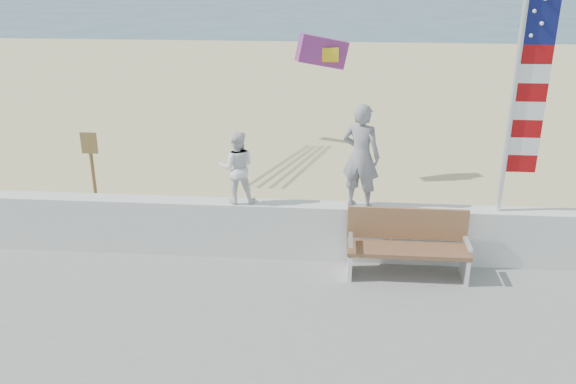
% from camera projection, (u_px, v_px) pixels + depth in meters
% --- Properties ---
extents(ground, '(220.00, 220.00, 0.00)m').
position_uv_depth(ground, '(262.00, 335.00, 8.07)').
color(ground, '#325465').
rests_on(ground, ground).
extents(sand, '(90.00, 40.00, 0.08)m').
position_uv_depth(sand, '(303.00, 141.00, 16.41)').
color(sand, '#CCBE88').
rests_on(sand, ground).
extents(seawall, '(30.00, 0.35, 0.90)m').
position_uv_depth(seawall, '(277.00, 229.00, 9.69)').
color(seawall, silver).
rests_on(seawall, boardwalk).
extents(adult, '(0.69, 0.58, 1.61)m').
position_uv_depth(adult, '(361.00, 156.00, 9.14)').
color(adult, gray).
rests_on(adult, seawall).
extents(child, '(0.61, 0.51, 1.14)m').
position_uv_depth(child, '(237.00, 167.00, 9.37)').
color(child, white).
rests_on(child, seawall).
extents(bench, '(1.80, 0.57, 1.00)m').
position_uv_depth(bench, '(407.00, 243.00, 9.09)').
color(bench, brown).
rests_on(bench, boardwalk).
extents(flag, '(0.50, 0.08, 3.50)m').
position_uv_depth(flag, '(524.00, 85.00, 8.56)').
color(flag, silver).
rests_on(flag, seawall).
extents(parafoil_kite, '(1.12, 0.65, 0.75)m').
position_uv_depth(parafoil_kite, '(323.00, 52.00, 12.43)').
color(parafoil_kite, red).
rests_on(parafoil_kite, ground).
extents(sign, '(0.32, 0.07, 1.46)m').
position_uv_depth(sign, '(92.00, 162.00, 11.87)').
color(sign, brown).
rests_on(sign, sand).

